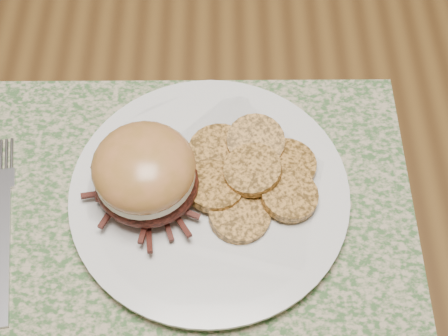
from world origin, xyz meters
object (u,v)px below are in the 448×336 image
(pork_sandwich, at_px, (145,174))
(fork, at_px, (2,225))
(dinner_plate, at_px, (210,194))
(dining_table, at_px, (93,67))

(pork_sandwich, distance_m, fork, 0.15)
(dinner_plate, xyz_separation_m, fork, (-0.20, -0.03, -0.01))
(dining_table, xyz_separation_m, pork_sandwich, (0.10, -0.24, 0.14))
(dinner_plate, relative_size, pork_sandwich, 2.17)
(dinner_plate, bearing_deg, fork, -171.71)
(dining_table, relative_size, pork_sandwich, 12.53)
(dinner_plate, xyz_separation_m, pork_sandwich, (-0.06, -0.00, 0.04))
(dining_table, distance_m, fork, 0.29)
(pork_sandwich, bearing_deg, fork, -155.21)
(fork, bearing_deg, pork_sandwich, 2.08)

